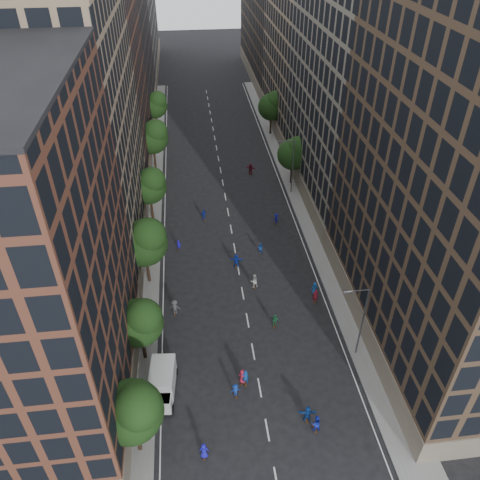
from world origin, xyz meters
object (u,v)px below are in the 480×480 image
(cargo_van, at_px, (162,383))
(skater_2, at_px, (316,423))
(streetlamp_near, at_px, (361,319))
(streetlamp_far, at_px, (292,164))
(skater_1, at_px, (245,377))
(skater_0, at_px, (204,451))

(cargo_van, relative_size, skater_2, 2.85)
(cargo_van, bearing_deg, streetlamp_near, 12.58)
(streetlamp_far, bearing_deg, cargo_van, -119.01)
(streetlamp_near, bearing_deg, skater_2, -127.58)
(cargo_van, distance_m, skater_1, 7.97)
(streetlamp_near, distance_m, skater_1, 12.67)
(streetlamp_near, relative_size, skater_1, 4.85)
(skater_2, bearing_deg, streetlamp_near, -127.46)
(streetlamp_far, relative_size, skater_1, 4.85)
(streetlamp_far, distance_m, cargo_van, 40.70)
(streetlamp_far, height_order, cargo_van, streetlamp_far)
(streetlamp_near, bearing_deg, skater_0, -150.00)
(cargo_van, xyz_separation_m, skater_2, (13.53, -5.51, -0.50))
(streetlamp_far, bearing_deg, skater_2, -98.50)
(skater_1, xyz_separation_m, skater_2, (5.58, -5.61, 0.00))
(skater_1, relative_size, skater_2, 1.00)
(streetlamp_near, bearing_deg, streetlamp_far, 90.00)
(streetlamp_far, bearing_deg, streetlamp_near, -90.00)
(cargo_van, height_order, skater_0, cargo_van)
(streetlamp_near, distance_m, streetlamp_far, 33.00)
(cargo_van, distance_m, skater_0, 7.74)
(cargo_van, relative_size, skater_0, 3.10)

